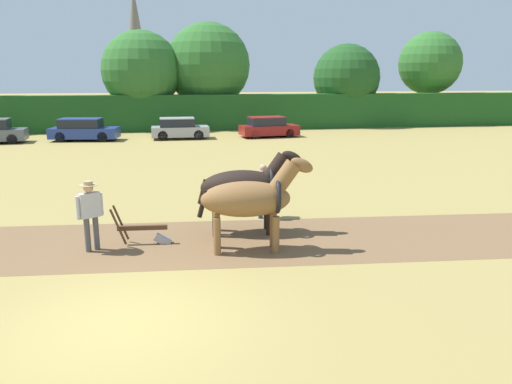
{
  "coord_description": "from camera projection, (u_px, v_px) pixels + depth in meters",
  "views": [
    {
      "loc": [
        1.0,
        -8.48,
        4.36
      ],
      "look_at": [
        3.3,
        5.16,
        1.1
      ],
      "focal_mm": 35.0,
      "sensor_mm": 36.0,
      "label": 1
    }
  ],
  "objects": [
    {
      "name": "parked_car_center_left",
      "position": [
        179.0,
        129.0,
        34.59
      ],
      "size": [
        3.95,
        1.79,
        1.47
      ],
      "rotation": [
        0.0,
        0.0,
        0.02
      ],
      "color": "#9E9EA8",
      "rests_on": "ground"
    },
    {
      "name": "draft_horse_lead_left",
      "position": [
        251.0,
        199.0,
        12.41
      ],
      "size": [
        2.96,
        1.1,
        2.45
      ],
      "rotation": [
        0.0,
        0.0,
        -0.07
      ],
      "color": "brown",
      "rests_on": "ground"
    },
    {
      "name": "tree_far_right",
      "position": [
        430.0,
        63.0,
        44.73
      ],
      "size": [
        5.56,
        5.56,
        8.15
      ],
      "color": "#423323",
      "rests_on": "ground"
    },
    {
      "name": "plow",
      "position": [
        147.0,
        232.0,
        13.11
      ],
      "size": [
        1.56,
        0.49,
        1.13
      ],
      "rotation": [
        0.0,
        0.0,
        -0.07
      ],
      "color": "#4C331E",
      "rests_on": "ground"
    },
    {
      "name": "farmer_at_plow",
      "position": [
        90.0,
        210.0,
        12.43
      ],
      "size": [
        0.6,
        0.45,
        1.81
      ],
      "rotation": [
        0.0,
        0.0,
        -1.0
      ],
      "color": "#4C4C4C",
      "rests_on": "ground"
    },
    {
      "name": "tree_center_right",
      "position": [
        208.0,
        65.0,
        41.65
      ],
      "size": [
        7.0,
        7.0,
        8.64
      ],
      "color": "#4C3823",
      "rests_on": "ground"
    },
    {
      "name": "parked_car_center",
      "position": [
        268.0,
        127.0,
        35.64
      ],
      "size": [
        4.3,
        2.26,
        1.45
      ],
      "rotation": [
        0.0,
        0.0,
        0.13
      ],
      "color": "maroon",
      "rests_on": "ground"
    },
    {
      "name": "parked_car_left",
      "position": [
        83.0,
        130.0,
        33.65
      ],
      "size": [
        4.63,
        2.34,
        1.51
      ],
      "rotation": [
        0.0,
        0.0,
        -0.12
      ],
      "color": "navy",
      "rests_on": "ground"
    },
    {
      "name": "farmer_beside_team",
      "position": [
        263.0,
        187.0,
        15.39
      ],
      "size": [
        0.57,
        0.45,
        1.69
      ],
      "rotation": [
        0.0,
        0.0,
        -0.97
      ],
      "color": "#28334C",
      "rests_on": "ground"
    },
    {
      "name": "tree_right",
      "position": [
        347.0,
        78.0,
        42.91
      ],
      "size": [
        5.7,
        5.7,
        6.96
      ],
      "color": "brown",
      "rests_on": "ground"
    },
    {
      "name": "draft_horse_lead_right",
      "position": [
        246.0,
        187.0,
        13.84
      ],
      "size": [
        2.97,
        1.17,
        2.4
      ],
      "rotation": [
        0.0,
        0.0,
        -0.07
      ],
      "color": "black",
      "rests_on": "ground"
    },
    {
      "name": "church_spire",
      "position": [
        136.0,
        43.0,
        72.34
      ],
      "size": [
        2.61,
        2.61,
        16.92
      ],
      "color": "gray",
      "rests_on": "ground"
    },
    {
      "name": "hedgerow",
      "position": [
        158.0,
        113.0,
        39.32
      ],
      "size": [
        65.76,
        1.34,
        2.83
      ],
      "primitive_type": "cube",
      "color": "#1E511E",
      "rests_on": "ground"
    },
    {
      "name": "ground_plane",
      "position": [
        123.0,
        323.0,
        8.98
      ],
      "size": [
        240.0,
        240.0,
        0.0
      ],
      "primitive_type": "plane",
      "color": "#998447"
    },
    {
      "name": "tree_center",
      "position": [
        141.0,
        71.0,
        39.96
      ],
      "size": [
        6.33,
        6.33,
        7.85
      ],
      "color": "brown",
      "rests_on": "ground"
    },
    {
      "name": "plowed_furrow_strip",
      "position": [
        81.0,
        246.0,
        13.02
      ],
      "size": [
        28.77,
        5.94,
        0.01
      ],
      "primitive_type": "cube",
      "rotation": [
        0.0,
        0.0,
        -0.07
      ],
      "color": "brown",
      "rests_on": "ground"
    }
  ]
}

